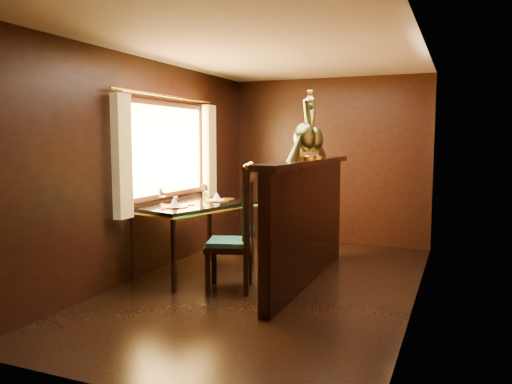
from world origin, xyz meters
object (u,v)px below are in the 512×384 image
(dining_table, at_px, (193,210))
(peacock_left, at_px, (305,124))
(peacock_right, at_px, (314,128))
(chair_left, at_px, (241,224))
(chair_right, at_px, (292,216))

(dining_table, xyz_separation_m, peacock_left, (1.33, 0.05, 0.98))
(dining_table, height_order, peacock_right, peacock_right)
(chair_left, bearing_deg, peacock_left, 18.16)
(dining_table, relative_size, chair_left, 1.19)
(chair_right, xyz_separation_m, peacock_right, (0.36, -0.34, 1.07))
(chair_left, xyz_separation_m, peacock_left, (0.56, 0.40, 1.04))
(peacock_right, bearing_deg, chair_right, 137.10)
(peacock_left, xyz_separation_m, peacock_right, (0.00, 0.36, -0.03))
(chair_right, distance_m, peacock_right, 1.18)
(chair_left, xyz_separation_m, peacock_right, (0.56, 0.76, 1.01))
(chair_left, relative_size, chair_right, 1.10)
(dining_table, distance_m, peacock_right, 1.68)
(chair_left, height_order, peacock_left, peacock_left)
(chair_right, bearing_deg, chair_left, -99.01)
(chair_left, distance_m, chair_right, 1.12)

